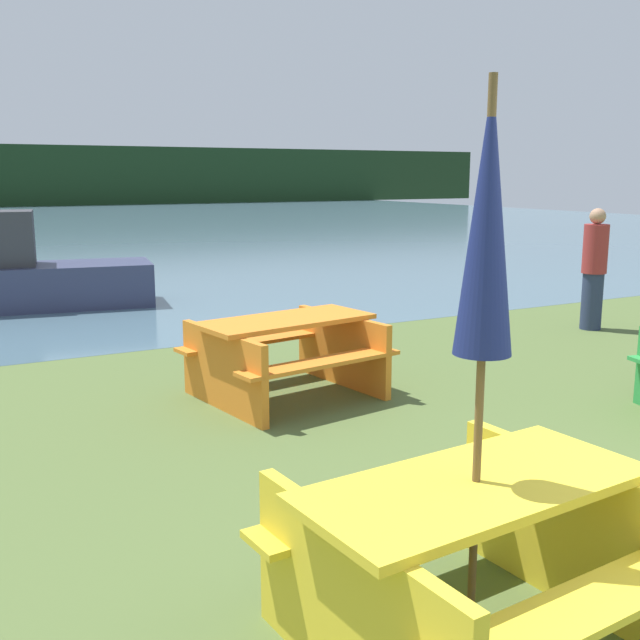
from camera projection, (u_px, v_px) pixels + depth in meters
name	position (u px, v px, depth m)	size (l,w,h in m)	color
water	(8.00, 225.00, 31.05)	(60.00, 50.00, 0.00)	slate
picnic_table_yellow	(473.00, 548.00, 3.25)	(1.68, 1.50, 0.78)	yellow
picnic_table_orange	(286.00, 350.00, 7.00)	(1.82, 1.61, 0.75)	orange
umbrella_navy	(487.00, 226.00, 2.99)	(0.24, 0.24, 2.45)	brown
boat	(14.00, 274.00, 11.58)	(3.92, 1.82, 1.52)	#333856
person	(594.00, 269.00, 10.01)	(0.33, 0.33, 1.63)	#283351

